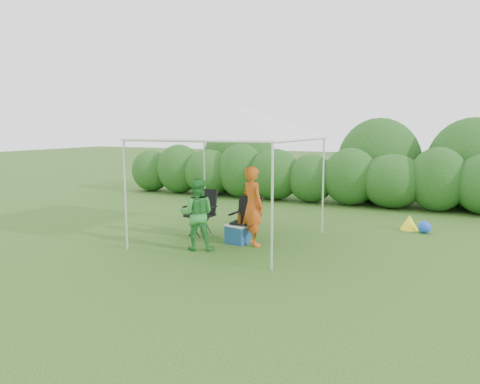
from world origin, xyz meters
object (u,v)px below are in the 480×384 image
at_px(canopy, 231,121).
at_px(man, 253,206).
at_px(chair_left, 202,209).
at_px(cooler, 238,234).
at_px(chair_right, 247,216).
at_px(woman, 197,214).

relative_size(canopy, man, 1.96).
bearing_deg(man, canopy, 18.31).
relative_size(chair_left, cooler, 1.89).
distance_m(chair_left, man, 1.47).
bearing_deg(chair_right, cooler, -112.90).
bearing_deg(chair_right, canopy, -163.81).
distance_m(man, cooler, 0.68).
relative_size(canopy, chair_left, 3.15).
xyz_separation_m(chair_right, woman, (-0.60, -1.00, 0.17)).
relative_size(chair_left, man, 0.62).
distance_m(canopy, woman, 2.01).
height_order(woman, cooler, woman).
distance_m(man, woman, 1.14).
relative_size(chair_right, woman, 0.67).
relative_size(chair_right, chair_left, 0.93).
xyz_separation_m(woman, cooler, (0.49, 0.76, -0.50)).
height_order(chair_left, woman, woman).
bearing_deg(man, chair_right, -13.38).
bearing_deg(man, cooler, 35.93).
height_order(chair_right, woman, woman).
bearing_deg(chair_left, cooler, -18.61).
height_order(canopy, woman, canopy).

